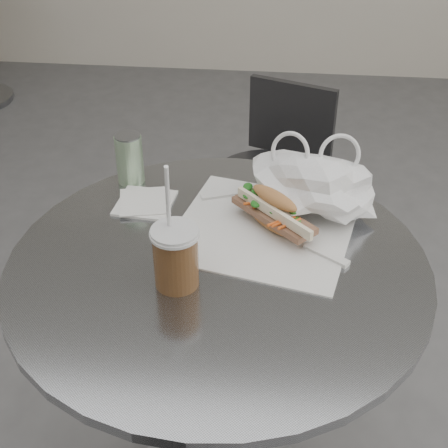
# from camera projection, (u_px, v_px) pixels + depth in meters

# --- Properties ---
(cafe_table) EXTENTS (0.76, 0.76, 0.74)m
(cafe_table) POSITION_uv_depth(u_px,v_px,m) (219.00, 366.00, 1.28)
(cafe_table) COLOR slate
(cafe_table) RESTS_ON ground
(chair_far) EXTENTS (0.38, 0.40, 0.69)m
(chair_far) POSITION_uv_depth(u_px,v_px,m) (272.00, 206.00, 2.05)
(chair_far) COLOR #2F2F32
(chair_far) RESTS_ON ground
(sandwich_paper) EXTENTS (0.39, 0.37, 0.00)m
(sandwich_paper) POSITION_uv_depth(u_px,v_px,m) (263.00, 229.00, 1.20)
(sandwich_paper) COLOR white
(sandwich_paper) RESTS_ON cafe_table
(banh_mi) EXTENTS (0.22, 0.22, 0.08)m
(banh_mi) POSITION_uv_depth(u_px,v_px,m) (274.00, 212.00, 1.18)
(banh_mi) COLOR #C87F4B
(banh_mi) RESTS_ON sandwich_paper
(iced_coffee) EXTENTS (0.08, 0.08, 0.24)m
(iced_coffee) POSITION_uv_depth(u_px,v_px,m) (176.00, 256.00, 1.04)
(iced_coffee) COLOR brown
(iced_coffee) RESTS_ON cafe_table
(sunglasses) EXTENTS (0.11, 0.08, 0.05)m
(sunglasses) POSITION_uv_depth(u_px,v_px,m) (291.00, 198.00, 1.25)
(sunglasses) COLOR black
(sunglasses) RESTS_ON cafe_table
(plastic_bag) EXTENTS (0.26, 0.21, 0.12)m
(plastic_bag) POSITION_uv_depth(u_px,v_px,m) (312.00, 187.00, 1.22)
(plastic_bag) COLOR white
(plastic_bag) RESTS_ON cafe_table
(napkin_stack) EXTENTS (0.12, 0.12, 0.01)m
(napkin_stack) POSITION_uv_depth(u_px,v_px,m) (145.00, 202.00, 1.27)
(napkin_stack) COLOR white
(napkin_stack) RESTS_ON cafe_table
(drink_can) EXTENTS (0.06, 0.06, 0.11)m
(drink_can) POSITION_uv_depth(u_px,v_px,m) (130.00, 159.00, 1.31)
(drink_can) COLOR #6BA660
(drink_can) RESTS_ON cafe_table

